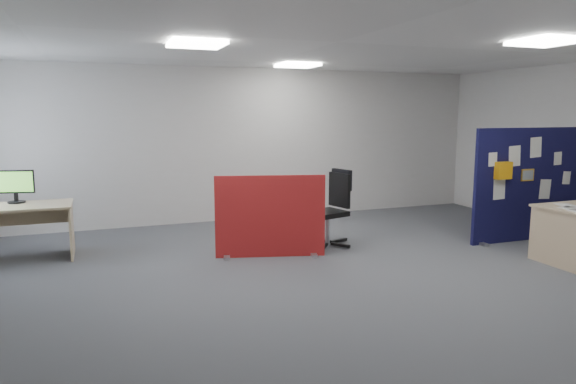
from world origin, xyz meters
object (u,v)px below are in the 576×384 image
object	(u,v)px
navy_divider	(529,184)
office_chair	(334,203)
monitor_second	(15,185)
second_desk	(12,219)
red_divider	(270,217)

from	to	relation	value
navy_divider	office_chair	distance (m)	2.99
navy_divider	office_chair	world-z (taller)	navy_divider
monitor_second	navy_divider	bearing A→B (deg)	0.45
second_desk	monitor_second	size ratio (longest dim) A/B	3.06
red_divider	office_chair	bearing A→B (deg)	30.51
second_desk	monitor_second	xyz separation A→B (m)	(0.04, 0.17, 0.43)
second_desk	monitor_second	world-z (taller)	monitor_second
navy_divider	monitor_second	distance (m)	7.30
red_divider	office_chair	world-z (taller)	office_chair
navy_divider	red_divider	distance (m)	3.99
second_desk	office_chair	world-z (taller)	office_chair
second_desk	red_divider	bearing A→B (deg)	-17.90
red_divider	second_desk	size ratio (longest dim) A/B	0.97
navy_divider	red_divider	bearing A→B (deg)	173.10
navy_divider	second_desk	bearing A→B (deg)	168.07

